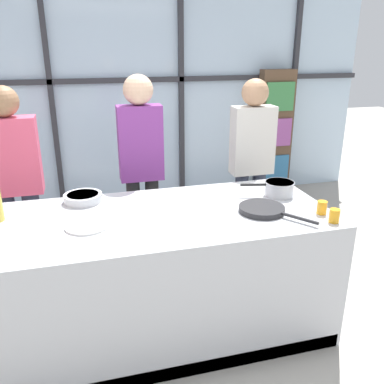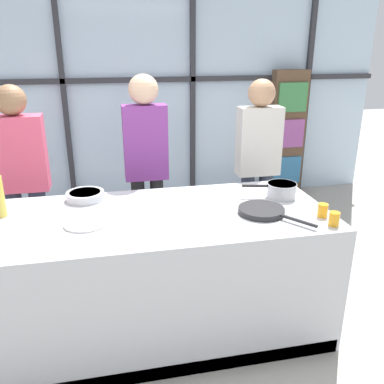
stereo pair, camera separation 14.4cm
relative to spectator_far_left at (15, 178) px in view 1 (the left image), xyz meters
name	(u,v)px [view 1 (the left image)]	position (x,y,z in m)	size (l,w,h in m)	color
ground_plane	(165,327)	(1.00, -0.87, -0.95)	(18.00, 18.00, 0.00)	#ADA89E
back_window_wall	(118,92)	(1.00, 1.76, 0.45)	(6.40, 0.10, 2.80)	silver
bookshelf	(275,134)	(3.01, 1.58, -0.13)	(0.45, 0.19, 1.64)	brown
demo_island	(164,274)	(1.00, -0.87, -0.51)	(2.24, 1.00, 0.89)	#B7BABF
spectator_far_left	(15,178)	(0.00, 0.00, 0.00)	(0.42, 0.23, 1.67)	#232838
spectator_center_left	(141,161)	(1.00, 0.00, 0.07)	(0.36, 0.24, 1.73)	black
spectator_center_right	(252,158)	(2.00, 0.00, 0.02)	(0.38, 0.23, 1.67)	#232838
frying_pan	(263,209)	(1.66, -1.00, -0.04)	(0.39, 0.48, 0.04)	#232326
saucepan	(279,188)	(1.90, -0.74, 0.00)	(0.39, 0.21, 0.11)	silver
white_plate	(87,226)	(0.52, -0.94, -0.05)	(0.27, 0.27, 0.01)	white
mixing_bowl	(83,197)	(0.51, -0.49, -0.03)	(0.27, 0.27, 0.06)	silver
juice_glass_near	(334,216)	(2.02, -1.27, -0.02)	(0.06, 0.06, 0.09)	orange
juice_glass_far	(322,208)	(2.02, -1.13, -0.02)	(0.06, 0.06, 0.09)	orange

